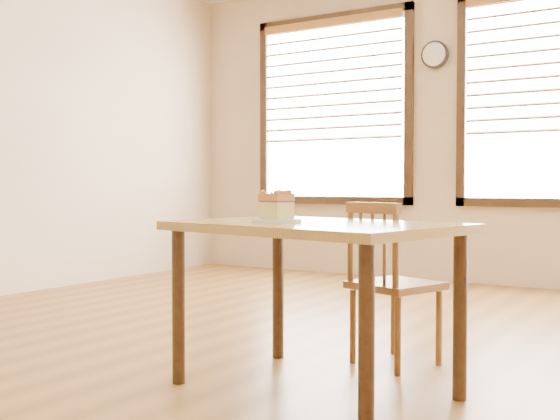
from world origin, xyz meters
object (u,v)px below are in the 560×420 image
Objects in this scene: wall_clock at (435,55)px; plate at (276,221)px; cafe_chair_main at (391,282)px; cafe_table_main at (314,245)px; cake_slice at (276,204)px.

wall_clock reaches higher than plate.
cafe_chair_main is at bearing 70.26° from plate.
cafe_table_main is at bearing 98.64° from cafe_chair_main.
cafe_chair_main is 3.75× the size of plate.
wall_clock is 4.10m from cake_slice.
plate is at bearing -134.37° from cafe_table_main.
wall_clock is at bearing 113.33° from cafe_table_main.
cafe_table_main is 0.24m from cake_slice.
wall_clock reaches higher than cake_slice.
plate is at bearing 136.11° from cake_slice.
plate is (-0.14, -0.09, 0.11)m from cafe_table_main.
cafe_table_main is at bearing -77.76° from wall_clock.
cake_slice is at bearing 89.55° from cafe_chair_main.
wall_clock is 1.16× the size of plate.
cafe_table_main is 6.00× the size of plate.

